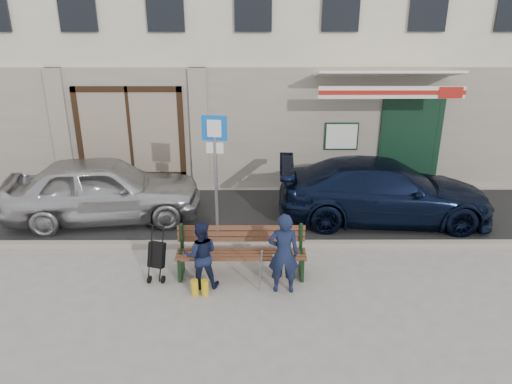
{
  "coord_description": "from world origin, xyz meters",
  "views": [
    {
      "loc": [
        0.02,
        -7.73,
        4.96
      ],
      "look_at": [
        0.06,
        1.6,
        1.2
      ],
      "focal_mm": 35.0,
      "sensor_mm": 36.0,
      "label": 1
    }
  ],
  "objects_px": {
    "bench": "(239,253)",
    "woman": "(201,255)",
    "stroller": "(157,256)",
    "car_silver": "(104,189)",
    "man": "(284,253)",
    "car_navy": "(384,191)",
    "parking_sign": "(215,159)"
  },
  "relations": [
    {
      "from": "bench",
      "to": "car_silver",
      "type": "bearing_deg",
      "value": 141.47
    },
    {
      "from": "parking_sign",
      "to": "car_navy",
      "type": "bearing_deg",
      "value": 23.22
    },
    {
      "from": "car_navy",
      "to": "bench",
      "type": "height_order",
      "value": "car_navy"
    },
    {
      "from": "car_navy",
      "to": "man",
      "type": "distance_m",
      "value": 3.91
    },
    {
      "from": "woman",
      "to": "car_navy",
      "type": "bearing_deg",
      "value": -147.51
    },
    {
      "from": "parking_sign",
      "to": "stroller",
      "type": "height_order",
      "value": "parking_sign"
    },
    {
      "from": "car_silver",
      "to": "bench",
      "type": "relative_size",
      "value": 1.83
    },
    {
      "from": "car_silver",
      "to": "bench",
      "type": "xyz_separation_m",
      "value": [
        3.16,
        -2.52,
        -0.29
      ]
    },
    {
      "from": "parking_sign",
      "to": "stroller",
      "type": "bearing_deg",
      "value": -117.15
    },
    {
      "from": "man",
      "to": "woman",
      "type": "relative_size",
      "value": 1.18
    },
    {
      "from": "parking_sign",
      "to": "woman",
      "type": "height_order",
      "value": "parking_sign"
    },
    {
      "from": "car_navy",
      "to": "stroller",
      "type": "relative_size",
      "value": 4.77
    },
    {
      "from": "car_navy",
      "to": "car_silver",
      "type": "bearing_deg",
      "value": 92.59
    },
    {
      "from": "car_silver",
      "to": "car_navy",
      "type": "height_order",
      "value": "car_silver"
    },
    {
      "from": "bench",
      "to": "man",
      "type": "distance_m",
      "value": 1.0
    },
    {
      "from": "bench",
      "to": "woman",
      "type": "distance_m",
      "value": 0.77
    },
    {
      "from": "car_navy",
      "to": "parking_sign",
      "type": "bearing_deg",
      "value": 108.88
    },
    {
      "from": "car_navy",
      "to": "man",
      "type": "relative_size",
      "value": 3.23
    },
    {
      "from": "car_silver",
      "to": "man",
      "type": "xyz_separation_m",
      "value": [
        3.96,
        -3.04,
        0.0
      ]
    },
    {
      "from": "car_navy",
      "to": "woman",
      "type": "height_order",
      "value": "car_navy"
    },
    {
      "from": "car_silver",
      "to": "man",
      "type": "distance_m",
      "value": 4.99
    },
    {
      "from": "car_navy",
      "to": "parking_sign",
      "type": "height_order",
      "value": "parking_sign"
    },
    {
      "from": "bench",
      "to": "parking_sign",
      "type": "bearing_deg",
      "value": 109.32
    },
    {
      "from": "car_silver",
      "to": "stroller",
      "type": "height_order",
      "value": "car_silver"
    },
    {
      "from": "car_silver",
      "to": "woman",
      "type": "bearing_deg",
      "value": -145.98
    },
    {
      "from": "man",
      "to": "bench",
      "type": "bearing_deg",
      "value": -32.42
    },
    {
      "from": "car_navy",
      "to": "parking_sign",
      "type": "xyz_separation_m",
      "value": [
        -3.77,
        -1.09,
        1.13
      ]
    },
    {
      "from": "car_navy",
      "to": "woman",
      "type": "relative_size",
      "value": 3.82
    },
    {
      "from": "car_navy",
      "to": "parking_sign",
      "type": "distance_m",
      "value": 4.09
    },
    {
      "from": "car_silver",
      "to": "stroller",
      "type": "distance_m",
      "value": 3.09
    },
    {
      "from": "man",
      "to": "car_silver",
      "type": "bearing_deg",
      "value": -36.62
    },
    {
      "from": "woman",
      "to": "stroller",
      "type": "distance_m",
      "value": 0.92
    }
  ]
}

